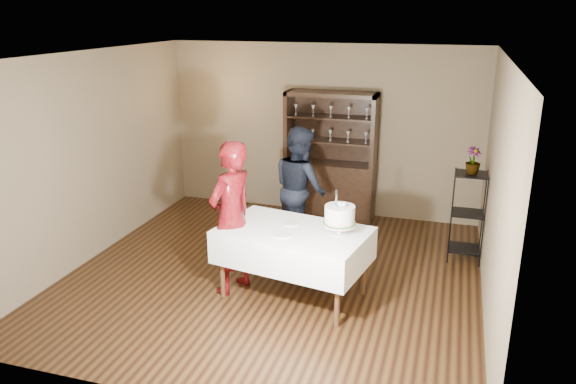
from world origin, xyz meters
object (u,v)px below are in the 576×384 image
Objects in this scene: plant_etagere at (468,213)px; man at (300,188)px; woman at (231,218)px; cake at (340,216)px; china_hutch at (330,177)px; cake_table at (293,245)px; potted_plant at (473,161)px.

man is (-2.21, -0.23, 0.21)m from plant_etagere.
woman is 1.26m from cake.
china_hutch reaches higher than cake.
plant_etagere is at bearing -26.83° from china_hutch.
man reaches higher than cake_table.
man is 1.61m from cake.
china_hutch reaches higher than potted_plant.
woman reaches higher than man.
potted_plant is at bearing 49.08° from cake.
cake_table is 0.99× the size of woman.
woman reaches higher than plant_etagere.
china_hutch reaches higher than plant_etagere.
cake reaches higher than plant_etagere.
cake reaches higher than cake_table.
cake_table is at bearing -86.13° from china_hutch.
man is (0.41, 1.46, -0.05)m from woman.
cake_table is 5.21× the size of potted_plant.
potted_plant is (1.38, 1.59, 0.33)m from cake.
woman is 3.15m from potted_plant.
china_hutch is 5.78× the size of potted_plant.
plant_etagere is 3.47× the size of potted_plant.
china_hutch is at bearing -48.53° from man.
cake_table is 0.65m from cake.
cake is at bearing -75.21° from china_hutch.
woman reaches higher than cake_table.
china_hutch is at bearing 153.17° from plant_etagere.
woman is at bearing -101.29° from china_hutch.
china_hutch is 2.77m from cake.
man is at bearing -175.75° from woman.
woman is (-0.73, -0.05, 0.28)m from cake_table.
plant_etagere is at bearing 79.20° from potted_plant.
cake is (1.25, 0.09, 0.12)m from woman.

